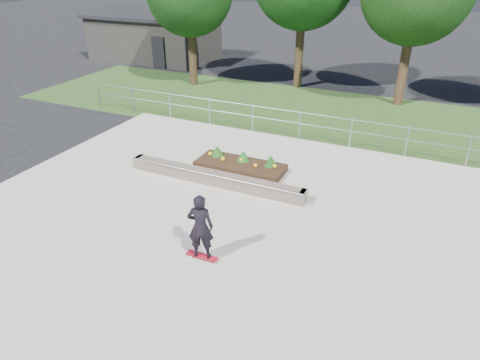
# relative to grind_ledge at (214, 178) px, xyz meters

# --- Properties ---
(ground) EXTENTS (120.00, 120.00, 0.00)m
(ground) POSITION_rel_grind_ledge_xyz_m (1.26, -2.73, -0.26)
(ground) COLOR black
(ground) RESTS_ON ground
(grass_verge) EXTENTS (30.00, 8.00, 0.02)m
(grass_verge) POSITION_rel_grind_ledge_xyz_m (1.26, 8.27, -0.25)
(grass_verge) COLOR #27441B
(grass_verge) RESTS_ON ground
(concrete_slab) EXTENTS (15.00, 15.00, 0.06)m
(concrete_slab) POSITION_rel_grind_ledge_xyz_m (1.26, -2.73, -0.23)
(concrete_slab) COLOR #AEA89A
(concrete_slab) RESTS_ON ground
(fence) EXTENTS (20.06, 0.06, 1.20)m
(fence) POSITION_rel_grind_ledge_xyz_m (1.26, 4.77, 0.51)
(fence) COLOR #9CA0A5
(fence) RESTS_ON ground
(building) EXTENTS (8.40, 5.40, 3.00)m
(building) POSITION_rel_grind_ledge_xyz_m (-12.73, 15.27, 1.25)
(building) COLOR #282624
(building) RESTS_ON ground
(grind_ledge) EXTENTS (6.00, 0.44, 0.43)m
(grind_ledge) POSITION_rel_grind_ledge_xyz_m (0.00, 0.00, 0.00)
(grind_ledge) COLOR brown
(grind_ledge) RESTS_ON concrete_slab
(planter_bed) EXTENTS (3.00, 1.20, 0.61)m
(planter_bed) POSITION_rel_grind_ledge_xyz_m (0.32, 1.31, -0.02)
(planter_bed) COLOR black
(planter_bed) RESTS_ON concrete_slab
(skateboarder) EXTENTS (0.80, 0.56, 1.74)m
(skateboarder) POSITION_rel_grind_ledge_xyz_m (1.50, -3.49, 0.70)
(skateboarder) COLOR white
(skateboarder) RESTS_ON concrete_slab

